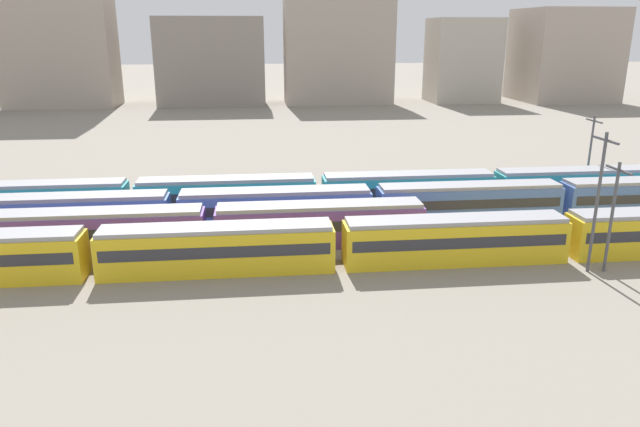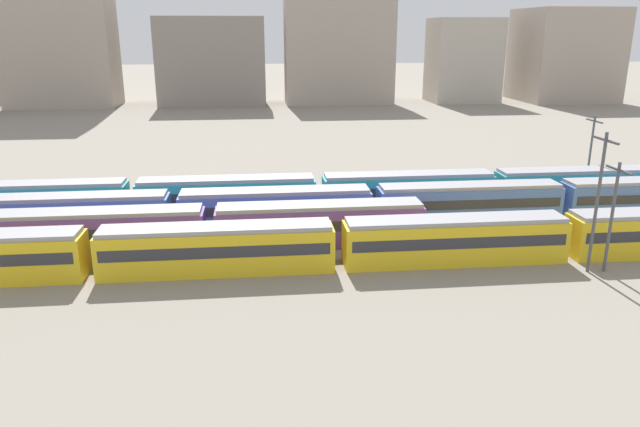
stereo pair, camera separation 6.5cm
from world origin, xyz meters
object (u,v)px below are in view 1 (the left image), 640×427
object	(u,v)px
train_track_2	(560,199)
train_track_3	(319,193)
catenary_pole_2	(598,197)
catenary_pole_0	(613,211)
train_track_0	(339,244)
train_track_1	(96,231)
catenary_pole_1	(590,151)

from	to	relation	value
train_track_2	train_track_3	size ratio (longest dim) A/B	1.51
catenary_pole_2	catenary_pole_0	bearing A→B (deg)	-3.75
catenary_pole_0	train_track_0	bearing A→B (deg)	171.04
train_track_0	catenary_pole_0	size ratio (longest dim) A/B	8.60
train_track_1	train_track_3	size ratio (longest dim) A/B	0.75
train_track_1	train_track_3	bearing A→B (deg)	27.57
train_track_3	catenary_pole_2	size ratio (longest dim) A/B	6.83
train_track_3	catenary_pole_0	size ratio (longest dim) A/B	8.60
train_track_2	catenary_pole_2	size ratio (longest dim) A/B	10.29
catenary_pole_0	catenary_pole_2	world-z (taller)	catenary_pole_2
train_track_0	catenary_pole_1	distance (m)	36.57
train_track_3	catenary_pole_2	bearing A→B (deg)	-44.49
train_track_0	train_track_2	bearing A→B (deg)	23.60
train_track_2	catenary_pole_2	distance (m)	14.89
catenary_pole_0	catenary_pole_1	xyz separation A→B (m)	(10.77, 21.96, 0.16)
catenary_pole_1	catenary_pole_2	world-z (taller)	catenary_pole_2
train_track_0	train_track_2	size ratio (longest dim) A/B	0.66
catenary_pole_1	catenary_pole_2	bearing A→B (deg)	-118.88
train_track_1	catenary_pole_2	distance (m)	40.09
train_track_0	train_track_1	xyz separation A→B (m)	(-19.81, 5.20, -0.00)
train_track_0	train_track_1	size ratio (longest dim) A/B	1.34
train_track_1	catenary_pole_0	bearing A→B (deg)	-11.82
train_track_2	catenary_pole_0	size ratio (longest dim) A/B	12.95
train_track_0	catenary_pole_0	world-z (taller)	catenary_pole_0
train_track_3	catenary_pole_1	distance (m)	31.46
train_track_2	catenary_pole_1	distance (m)	11.61
train_track_3	catenary_pole_0	world-z (taller)	catenary_pole_0
train_track_3	catenary_pole_1	size ratio (longest dim) A/B	8.31
train_track_2	train_track_3	world-z (taller)	same
catenary_pole_0	catenary_pole_1	distance (m)	24.46
train_track_0	train_track_3	distance (m)	15.60
train_track_0	catenary_pole_0	bearing A→B (deg)	-8.96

